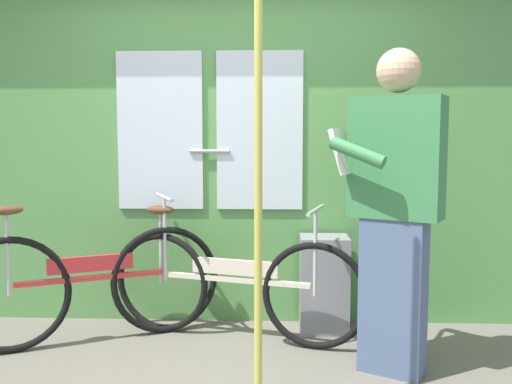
{
  "coord_description": "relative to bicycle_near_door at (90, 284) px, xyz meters",
  "views": [
    {
      "loc": [
        0.27,
        -2.5,
        1.31
      ],
      "look_at": [
        0.14,
        0.82,
        0.98
      ],
      "focal_mm": 38.03,
      "sensor_mm": 36.0,
      "label": 1
    }
  ],
  "objects": [
    {
      "name": "trash_bin_by_wall",
      "position": [
        1.51,
        0.28,
        -0.06
      ],
      "size": [
        0.33,
        0.28,
        0.65
      ],
      "primitive_type": "cube",
      "color": "gray",
      "rests_on": "ground_plane"
    },
    {
      "name": "passenger_reading_newspaper",
      "position": [
        1.83,
        -0.37,
        0.56
      ],
      "size": [
        0.64,
        0.6,
        1.79
      ],
      "rotation": [
        0.0,
        0.0,
        2.64
      ],
      "color": "slate",
      "rests_on": "ground_plane"
    },
    {
      "name": "train_door_wall",
      "position": [
        0.91,
        0.49,
        0.86
      ],
      "size": [
        4.72,
        0.28,
        2.4
      ],
      "color": "#56934C",
      "rests_on": "ground_plane"
    },
    {
      "name": "handrail_pole",
      "position": [
        1.11,
        -0.98,
        0.79
      ],
      "size": [
        0.04,
        0.04,
        2.36
      ],
      "primitive_type": "cylinder",
      "color": "#C6C14C",
      "rests_on": "ground_plane"
    },
    {
      "name": "bicycle_leaning_behind",
      "position": [
        0.91,
        0.09,
        -0.02
      ],
      "size": [
        1.69,
        0.61,
        0.89
      ],
      "rotation": [
        0.0,
        0.0,
        -0.27
      ],
      "color": "black",
      "rests_on": "ground_plane"
    },
    {
      "name": "bicycle_near_door",
      "position": [
        0.0,
        0.0,
        0.0
      ],
      "size": [
        1.56,
        0.77,
        0.94
      ],
      "rotation": [
        0.0,
        0.0,
        0.42
      ],
      "color": "black",
      "rests_on": "ground_plane"
    }
  ]
}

